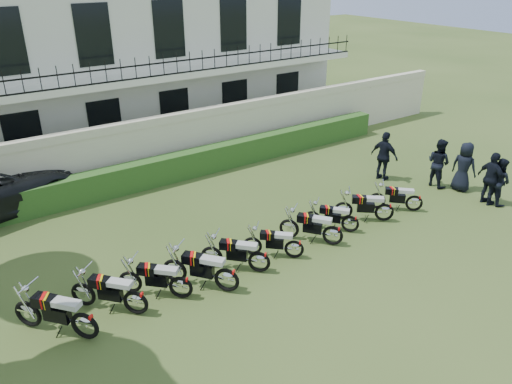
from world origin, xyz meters
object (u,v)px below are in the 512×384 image
Objects in this scene: officer_2 at (491,179)px; motorcycle_4 at (259,257)px; motorcycle_5 at (294,245)px; officer_3 at (464,167)px; motorcycle_0 at (84,320)px; motorcycle_8 at (385,208)px; motorcycle_2 at (181,282)px; motorcycle_6 at (333,231)px; motorcycle_1 at (135,297)px; officer_1 at (499,181)px; motorcycle_9 at (415,199)px; officer_4 at (438,163)px; motorcycle_3 at (227,274)px; motorcycle_7 at (351,220)px; officer_5 at (384,156)px.

motorcycle_4 is at bearing 92.99° from officer_2.
officer_3 is at bearing -45.12° from motorcycle_5.
motorcycle_0 is 1.15× the size of motorcycle_8.
motorcycle_2 is at bearing 132.52° from motorcycle_4.
motorcycle_2 is 4.78m from motorcycle_6.
motorcycle_5 is (4.56, -0.18, -0.07)m from motorcycle_1.
officer_2 is at bearing 78.63° from officer_1.
motorcycle_9 is at bearing 81.04° from officer_1.
officer_1 is (12.41, -1.33, 0.32)m from motorcycle_1.
motorcycle_5 is 1.36m from motorcycle_6.
motorcycle_1 is 5.92m from motorcycle_6.
officer_4 is at bearing -37.03° from motorcycle_4.
motorcycle_6 is at bearing -44.87° from motorcycle_4.
motorcycle_6 is 6.48m from officer_3.
officer_4 reaches higher than motorcycle_9.
officer_3 is at bearing -48.25° from motorcycle_8.
motorcycle_3 is 1.18m from motorcycle_4.
motorcycle_9 is at bearing -46.35° from motorcycle_2.
officer_1 reaches higher than motorcycle_1.
motorcycle_9 is at bearing -43.24° from motorcycle_7.
officer_3 is (2.78, 0.18, 0.46)m from motorcycle_9.
motorcycle_6 is (2.55, -0.07, 0.00)m from motorcycle_4.
officer_5 is (8.56, 2.72, 0.41)m from motorcycle_3.
motorcycle_5 is at bearing -39.32° from motorcycle_0.
motorcycle_0 is 12.26m from officer_5.
motorcycle_2 is at bearing 80.44° from officer_3.
officer_2 is (11.00, -1.17, 0.44)m from motorcycle_2.
motorcycle_3 is 0.94× the size of officer_4.
motorcycle_0 is at bearing 94.71° from officer_4.
officer_5 is (2.51, 2.37, 0.46)m from motorcycle_8.
motorcycle_5 is 0.95× the size of motorcycle_7.
motorcycle_4 is at bearing 141.48° from motorcycle_6.
motorcycle_3 is 0.90× the size of officer_5.
officer_2 reaches higher than officer_3.
motorcycle_6 is (3.71, 0.18, -0.04)m from motorcycle_3.
officer_2 is (5.26, -1.21, 0.49)m from motorcycle_7.
motorcycle_2 is 10.86m from officer_4.
officer_3 is at bearing -42.14° from motorcycle_4.
motorcycle_8 reaches higher than motorcycle_9.
motorcycle_1 reaches higher than motorcycle_4.
motorcycle_2 is 0.77× the size of officer_2.
officer_4 reaches higher than motorcycle_2.
motorcycle_2 and motorcycle_4 have the same top height.
motorcycle_6 is 5.49m from officer_5.
motorcycle_3 reaches higher than motorcycle_6.
motorcycle_4 is 0.92× the size of motorcycle_6.
motorcycle_2 is 0.98× the size of motorcycle_4.
motorcycle_2 is 0.87× the size of officer_1.
motorcycle_8 is (1.39, -0.10, 0.04)m from motorcycle_7.
officer_5 is (-1.37, 3.48, 0.01)m from officer_2.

